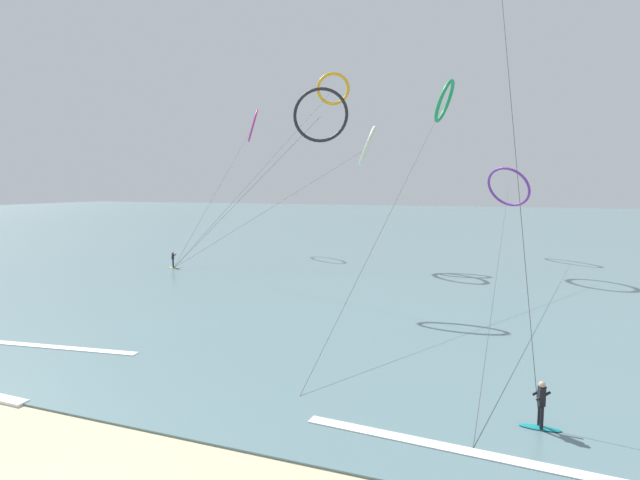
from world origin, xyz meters
name	(u,v)px	position (x,y,z in m)	size (l,w,h in m)	color
sea_water	(452,224)	(0.00, 105.79, 0.04)	(400.00, 200.00, 0.08)	slate
surfer_lime	(173,261)	(-21.34, 34.55, 0.82)	(1.40, 0.71, 1.70)	#8CC62D
surfer_teal	(541,408)	(11.96, 10.67, 0.82)	(1.40, 0.63, 1.70)	teal
kite_violet	(508,187)	(10.98, 56.47, 8.37)	(6.23, 51.28, 10.81)	purple
kite_charcoal	(320,115)	(-3.06, 29.09, 13.95)	(20.51, 6.36, 16.13)	black
kite_ivory	(367,146)	(-3.51, 44.83, 12.74)	(19.43, 12.79, 14.96)	silver
kite_magenta	(253,126)	(-21.74, 53.13, 16.61)	(3.60, 20.98, 18.86)	#CC288E
kite_emerald	(444,101)	(4.09, 48.23, 17.58)	(2.22, 40.69, 19.90)	#199351
kite_amber	(333,89)	(-9.26, 50.14, 20.10)	(14.14, 16.62, 22.14)	orange
wave_crest_far	(0,343)	(-14.71, 10.79, 0.06)	(16.47, 0.50, 0.12)	white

